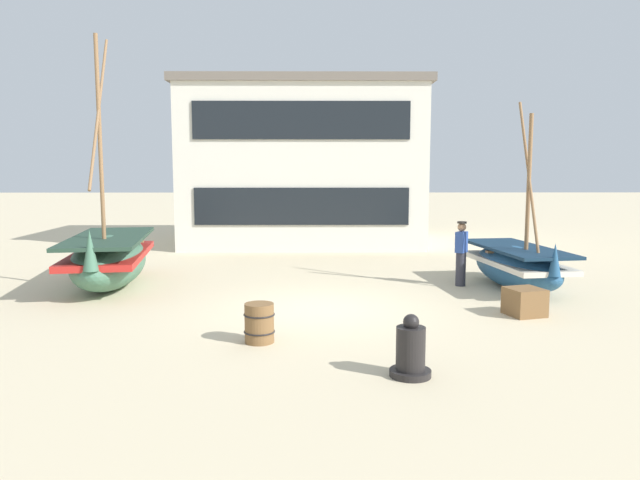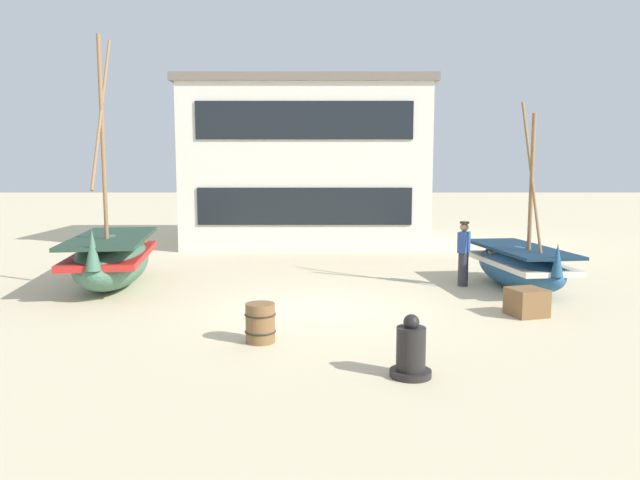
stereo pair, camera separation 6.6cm
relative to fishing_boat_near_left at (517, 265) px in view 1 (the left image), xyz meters
name	(u,v)px [view 1 (the left image)]	position (x,y,z in m)	size (l,w,h in m)	color
ground_plane	(320,309)	(-5.03, -2.26, -0.60)	(120.00, 120.00, 0.00)	beige
fishing_boat_near_left	(517,265)	(0.00, 0.00, 0.00)	(1.97, 4.01, 4.70)	#23517A
fishing_boat_centre_large	(109,258)	(-10.46, 0.30, 0.14)	(2.48, 4.94, 6.40)	#427056
fisherman_by_hull	(461,254)	(-1.35, 0.33, 0.24)	(0.39, 0.42, 1.68)	#33333D
capstan_winch	(411,352)	(-3.73, -6.55, -0.23)	(0.62, 0.62, 0.94)	black
wooden_barrel	(259,323)	(-6.13, -4.77, -0.25)	(0.56, 0.56, 0.70)	brown
cargo_crate	(525,302)	(-0.77, -2.85, -0.31)	(0.69, 0.69, 0.57)	brown
harbor_building_main	(303,164)	(-5.63, 9.58, 2.61)	(9.54, 6.30, 6.39)	silver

